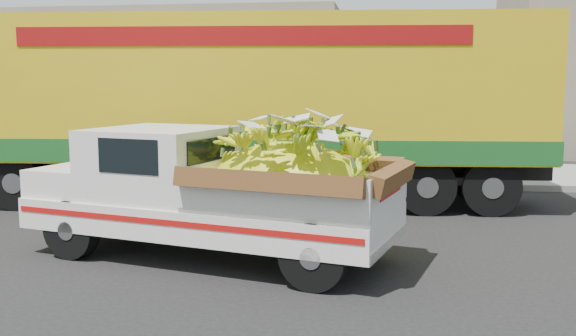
# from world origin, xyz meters

# --- Properties ---
(ground) EXTENTS (100.00, 100.00, 0.00)m
(ground) POSITION_xyz_m (0.00, 0.00, 0.00)
(ground) COLOR black
(ground) RESTS_ON ground
(curb) EXTENTS (60.00, 0.25, 0.15)m
(curb) POSITION_xyz_m (0.00, 6.01, 0.07)
(curb) COLOR gray
(curb) RESTS_ON ground
(sidewalk) EXTENTS (60.00, 4.00, 0.14)m
(sidewalk) POSITION_xyz_m (0.00, 8.11, 0.07)
(sidewalk) COLOR gray
(sidewalk) RESTS_ON ground
(building_left) EXTENTS (18.00, 6.00, 5.00)m
(building_left) POSITION_xyz_m (-8.00, 14.01, 2.50)
(building_left) COLOR gray
(building_left) RESTS_ON ground
(pickup_truck) EXTENTS (5.57, 3.16, 1.84)m
(pickup_truck) POSITION_xyz_m (0.52, -0.73, 0.99)
(pickup_truck) COLOR black
(pickup_truck) RESTS_ON ground
(semi_trailer) EXTENTS (12.04, 3.51, 3.80)m
(semi_trailer) POSITION_xyz_m (-0.15, 3.57, 2.12)
(semi_trailer) COLOR black
(semi_trailer) RESTS_ON ground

